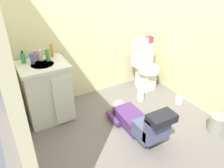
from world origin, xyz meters
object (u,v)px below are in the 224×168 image
object	(u,v)px
bottle_pink	(36,55)
paper_towel_roll	(141,94)
faucet	(39,56)
tissue_box	(141,42)
toilet_paper_roll	(179,100)
vanity_cabinet	(47,91)
toilet	(145,68)
bottle_white	(41,55)
trash_can	(217,124)
bottle_green	(48,55)
bottle_blue	(32,59)
person_plumber	(140,121)
bottle_amber	(52,50)
toiletry_bag	(149,40)
soap_dispenser	(23,58)

from	to	relation	value
bottle_pink	paper_towel_roll	xyz separation A→B (m)	(1.39, -0.44, -0.78)
bottle_pink	faucet	bearing A→B (deg)	-12.06
tissue_box	toilet_paper_roll	world-z (taller)	tissue_box
vanity_cabinet	paper_towel_roll	size ratio (longest dim) A/B	3.75
toilet	bottle_pink	xyz separation A→B (m)	(-1.69, 0.12, 0.52)
toilet	bottle_white	xyz separation A→B (m)	(-1.63, 0.07, 0.52)
trash_can	bottle_green	bearing A→B (deg)	139.94
bottle_blue	trash_can	distance (m)	2.47
person_plumber	bottle_pink	xyz separation A→B (m)	(-0.93, 1.04, 0.71)
person_plumber	tissue_box	world-z (taller)	tissue_box
person_plumber	bottle_blue	world-z (taller)	bottle_blue
bottle_amber	paper_towel_roll	size ratio (longest dim) A/B	0.81
faucet	toiletry_bag	distance (m)	1.76
bottle_pink	person_plumber	bearing A→B (deg)	-48.17
bottle_green	paper_towel_roll	bearing A→B (deg)	-15.20
vanity_cabinet	toiletry_bag	world-z (taller)	toiletry_bag
toiletry_bag	bottle_green	world-z (taller)	bottle_green
bottle_amber	bottle_pink	bearing A→B (deg)	-178.97
bottle_blue	toiletry_bag	bearing A→B (deg)	2.08
bottle_blue	bottle_green	distance (m)	0.20
vanity_cabinet	tissue_box	bearing A→B (deg)	4.50
bottle_white	person_plumber	bearing A→B (deg)	-48.66
bottle_amber	toiletry_bag	bearing A→B (deg)	-1.11
faucet	bottle_green	xyz separation A→B (m)	(0.10, -0.09, 0.03)
tissue_box	bottle_white	world-z (taller)	bottle_white
person_plumber	toilet_paper_roll	bearing A→B (deg)	14.75
bottle_green	soap_dispenser	bearing A→B (deg)	166.73
bottle_blue	trash_can	bearing A→B (deg)	-37.01
toilet	bottle_pink	world-z (taller)	bottle_pink
person_plumber	bottle_pink	bearing A→B (deg)	131.83
faucet	toiletry_bag	bearing A→B (deg)	-0.64
faucet	person_plumber	size ratio (longest dim) A/B	0.09
bottle_green	toilet_paper_roll	world-z (taller)	bottle_green
person_plumber	toiletry_bag	xyz separation A→B (m)	(0.86, 1.01, 0.63)
vanity_cabinet	trash_can	bearing A→B (deg)	-37.34
bottle_blue	bottle_green	world-z (taller)	bottle_green
toiletry_bag	bottle_pink	distance (m)	1.80
tissue_box	bottle_green	xyz separation A→B (m)	(-1.51, -0.07, 0.10)
toilet	trash_can	bearing A→B (deg)	-85.05
tissue_box	trash_can	size ratio (longest dim) A/B	0.94
toiletry_bag	trash_can	distance (m)	1.63
toiletry_bag	bottle_green	size ratio (longest dim) A/B	0.80
vanity_cabinet	bottle_amber	distance (m)	0.54
paper_towel_roll	bottle_amber	bearing A→B (deg)	159.43
soap_dispenser	toilet_paper_roll	world-z (taller)	soap_dispenser
toilet	toiletry_bag	size ratio (longest dim) A/B	6.05
toilet	vanity_cabinet	distance (m)	1.65
person_plumber	tissue_box	bearing A→B (deg)	54.83
toilet	toilet_paper_roll	size ratio (longest dim) A/B	6.82
toilet_paper_roll	trash_can	bearing A→B (deg)	-94.81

